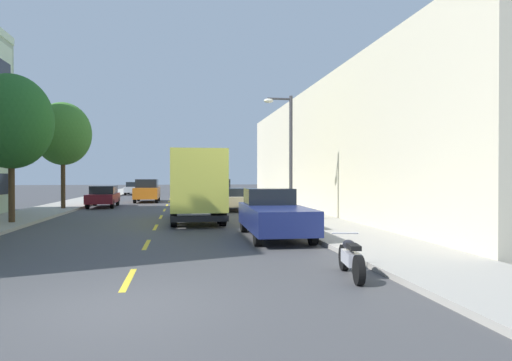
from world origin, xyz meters
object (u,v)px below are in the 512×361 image
(street_tree_third, at_px, (63,134))
(parked_sedan_champagne, at_px, (232,199))
(delivery_box_truck, at_px, (196,182))
(parked_wagon_burgundy, at_px, (103,196))
(moving_orange_sedan, at_px, (147,190))
(parked_motorcycle, at_px, (351,258))
(parked_wagon_silver, at_px, (134,188))
(parked_wagon_white, at_px, (211,189))
(parked_pickup_navy, at_px, (274,214))
(parked_suv_charcoal, at_px, (219,190))
(street_tree_second, at_px, (11,122))
(street_lamp, at_px, (287,147))

(street_tree_third, xyz_separation_m, parked_sedan_champagne, (10.69, -1.78, -4.14))
(delivery_box_truck, bearing_deg, parked_wagon_burgundy, 118.36)
(street_tree_third, xyz_separation_m, delivery_box_truck, (8.20, -8.60, -2.99))
(moving_orange_sedan, height_order, parked_motorcycle, moving_orange_sedan)
(parked_wagon_silver, height_order, parked_wagon_white, same)
(street_tree_third, distance_m, parked_wagon_burgundy, 5.38)
(parked_wagon_silver, bearing_deg, parked_sedan_champagne, -71.54)
(street_tree_third, relative_size, parked_wagon_burgundy, 1.43)
(street_tree_third, distance_m, parked_pickup_navy, 18.73)
(parked_suv_charcoal, distance_m, parked_wagon_white, 10.60)
(street_tree_third, bearing_deg, parked_motorcycle, -62.44)
(parked_wagon_burgundy, xyz_separation_m, parked_suv_charcoal, (8.65, 6.14, 0.18))
(parked_suv_charcoal, xyz_separation_m, moving_orange_sedan, (-6.07, -0.20, 0.00))
(parked_sedan_champagne, distance_m, parked_wagon_burgundy, 9.84)
(parked_wagon_burgundy, bearing_deg, parked_wagon_silver, 90.18)
(street_tree_second, relative_size, delivery_box_truck, 0.92)
(parked_wagon_silver, xyz_separation_m, moving_orange_sedan, (2.65, -15.63, 0.18))
(street_tree_third, bearing_deg, parked_wagon_white, 61.41)
(street_tree_third, height_order, parked_motorcycle, street_tree_third)
(parked_suv_charcoal, relative_size, parked_wagon_white, 1.03)
(parked_pickup_navy, bearing_deg, parked_wagon_burgundy, 116.43)
(street_tree_second, distance_m, parked_suv_charcoal, 21.19)
(parked_wagon_white, bearing_deg, street_lamp, -86.84)
(parked_sedan_champagne, relative_size, parked_wagon_white, 0.96)
(street_lamp, xyz_separation_m, delivery_box_truck, (-4.12, 1.61, -1.64))
(parked_pickup_navy, height_order, moving_orange_sedan, moving_orange_sedan)
(parked_wagon_silver, relative_size, moving_orange_sedan, 0.98)
(street_lamp, distance_m, parked_sedan_champagne, 9.03)
(street_tree_third, xyz_separation_m, parked_motorcycle, (11.15, -21.36, -4.48))
(parked_pickup_navy, bearing_deg, parked_wagon_white, 90.16)
(moving_orange_sedan, bearing_deg, parked_wagon_silver, 99.64)
(parked_sedan_champagne, distance_m, parked_motorcycle, 19.59)
(parked_wagon_burgundy, distance_m, parked_wagon_white, 18.85)
(parked_motorcycle, bearing_deg, parked_wagon_burgundy, 110.67)
(street_tree_third, height_order, parked_wagon_silver, street_tree_third)
(street_lamp, xyz_separation_m, parked_motorcycle, (-1.17, -11.15, -3.13))
(parked_suv_charcoal, bearing_deg, street_tree_third, -139.84)
(street_lamp, bearing_deg, parked_wagon_silver, 106.68)
(parked_wagon_white, xyz_separation_m, moving_orange_sedan, (-6.08, -10.80, 0.18))
(street_tree_second, relative_size, parked_suv_charcoal, 1.36)
(parked_suv_charcoal, bearing_deg, parked_motorcycle, -89.09)
(street_lamp, bearing_deg, street_tree_third, 140.35)
(parked_wagon_burgundy, height_order, parked_wagon_white, same)
(street_tree_second, xyz_separation_m, parked_pickup_navy, (10.78, -5.83, -3.80))
(street_lamp, distance_m, parked_wagon_burgundy, 16.87)
(parked_wagon_burgundy, distance_m, parked_suv_charcoal, 10.61)
(street_lamp, height_order, parked_pickup_navy, street_lamp)
(street_tree_third, distance_m, moving_orange_sedan, 10.67)
(parked_wagon_burgundy, bearing_deg, parked_motorcycle, -69.33)
(street_tree_third, height_order, delivery_box_truck, street_tree_third)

